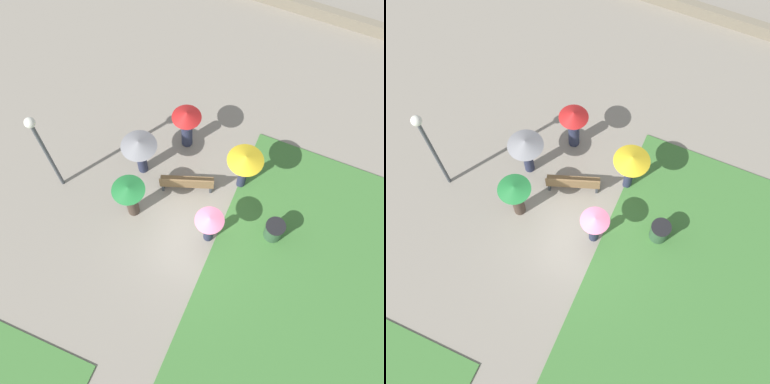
% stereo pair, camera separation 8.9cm
% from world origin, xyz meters
% --- Properties ---
extents(ground_plane, '(90.00, 90.00, 0.00)m').
position_xyz_m(ground_plane, '(0.00, 0.00, 0.00)').
color(ground_plane, gray).
extents(lawn_patch_near, '(9.81, 9.26, 0.06)m').
position_xyz_m(lawn_patch_near, '(-5.76, 0.40, 0.03)').
color(lawn_patch_near, '#427A38').
rests_on(lawn_patch_near, ground_plane).
extents(parapet_wall, '(45.00, 0.35, 0.57)m').
position_xyz_m(parapet_wall, '(0.00, -10.52, 0.28)').
color(parapet_wall, gray).
rests_on(parapet_wall, ground_plane).
extents(park_bench, '(1.85, 1.02, 0.90)m').
position_xyz_m(park_bench, '(0.73, -1.17, 0.47)').
color(park_bench, brown).
rests_on(park_bench, ground_plane).
extents(lamp_post, '(0.32, 0.32, 3.97)m').
position_xyz_m(lamp_post, '(4.78, 0.29, 2.59)').
color(lamp_post, '#474C51').
rests_on(lamp_post, ground_plane).
extents(trash_bin, '(0.65, 0.65, 0.86)m').
position_xyz_m(trash_bin, '(-2.53, -0.72, 0.43)').
color(trash_bin, '#335638').
rests_on(trash_bin, ground_plane).
extents(crowd_person_yellow, '(1.18, 1.18, 1.98)m').
position_xyz_m(crowd_person_yellow, '(-0.91, -2.07, 1.55)').
color(crowd_person_yellow, '#282D47').
rests_on(crowd_person_yellow, ground_plane).
extents(crowd_person_red, '(1.00, 1.00, 1.91)m').
position_xyz_m(crowd_person_red, '(1.46, -2.88, 1.30)').
color(crowd_person_red, '#282D47').
rests_on(crowd_person_red, ground_plane).
extents(crowd_person_grey, '(1.19, 1.19, 1.88)m').
position_xyz_m(crowd_person_grey, '(2.45, -1.29, 1.44)').
color(crowd_person_grey, '#282D47').
rests_on(crowd_person_grey, ground_plane).
extents(crowd_person_green, '(1.06, 1.06, 1.85)m').
position_xyz_m(crowd_person_green, '(2.05, 0.27, 1.22)').
color(crowd_person_green, '#47382D').
rests_on(crowd_person_green, ground_plane).
extents(crowd_person_pink, '(0.92, 0.92, 1.68)m').
position_xyz_m(crowd_person_pink, '(-0.61, 0.16, 1.16)').
color(crowd_person_pink, '#282D47').
rests_on(crowd_person_pink, ground_plane).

